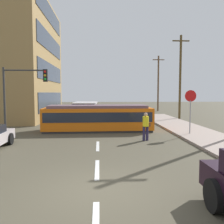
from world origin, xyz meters
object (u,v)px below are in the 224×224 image
at_px(utility_pole_far, 158,82).
at_px(stop_sign, 190,103).
at_px(pedestrian_crossing, 146,125).
at_px(traffic_light_mast, 23,87).
at_px(utility_pole_mid, 180,76).
at_px(city_bus, 86,109).
at_px(streetcar_tram, 98,118).

bearing_deg(utility_pole_far, stop_sign, -98.10).
distance_m(pedestrian_crossing, stop_sign, 3.83).
distance_m(traffic_light_mast, utility_pole_mid, 16.55).
xyz_separation_m(city_bus, stop_sign, (7.58, -11.90, 1.17)).
relative_size(streetcar_tram, pedestrian_crossing, 4.82).
relative_size(pedestrian_crossing, traffic_light_mast, 0.37).
height_order(city_bus, stop_sign, stop_sign).
bearing_deg(pedestrian_crossing, utility_pole_mid, 63.16).
bearing_deg(utility_pole_mid, city_bus, 169.75).
distance_m(city_bus, utility_pole_far, 15.12).
relative_size(stop_sign, utility_pole_far, 0.34).
bearing_deg(city_bus, stop_sign, -57.52).
relative_size(utility_pole_mid, utility_pole_far, 1.05).
bearing_deg(utility_pole_mid, traffic_light_mast, -147.10).
bearing_deg(streetcar_tram, city_bus, 98.58).
height_order(pedestrian_crossing, traffic_light_mast, traffic_light_mast).
height_order(stop_sign, utility_pole_far, utility_pole_far).
height_order(traffic_light_mast, utility_pole_mid, utility_pole_mid).
xyz_separation_m(streetcar_tram, utility_pole_far, (9.27, 19.67, 3.45)).
bearing_deg(streetcar_tram, traffic_light_mast, -166.30).
height_order(streetcar_tram, utility_pole_far, utility_pole_far).
distance_m(streetcar_tram, stop_sign, 6.68).
xyz_separation_m(pedestrian_crossing, stop_sign, (3.27, 1.57, 1.25)).
bearing_deg(city_bus, streetcar_tram, -81.42).
distance_m(city_bus, pedestrian_crossing, 14.14).
bearing_deg(traffic_light_mast, streetcar_tram, 13.70).
xyz_separation_m(stop_sign, utility_pole_far, (3.13, 22.02, 2.25)).
distance_m(stop_sign, utility_pole_mid, 10.68).
height_order(traffic_light_mast, utility_pole_far, utility_pole_far).
bearing_deg(pedestrian_crossing, utility_pole_far, 74.81).
bearing_deg(utility_pole_far, traffic_light_mast, -124.48).
distance_m(streetcar_tram, utility_pole_mid, 12.22).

